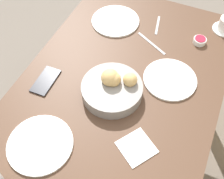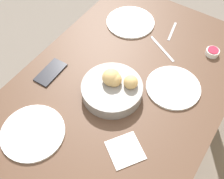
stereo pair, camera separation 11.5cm
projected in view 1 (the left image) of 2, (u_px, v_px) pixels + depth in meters
name	position (u px, v px, depth m)	size (l,w,h in m)	color
ground_plane	(115.00, 160.00, 1.79)	(10.00, 10.00, 0.00)	#6B6056
dining_table	(116.00, 104.00, 1.27)	(1.37, 0.84, 0.75)	#4C3323
bread_basket	(113.00, 88.00, 1.15)	(0.25, 0.25, 0.11)	gray
plate_near_left	(115.00, 21.00, 1.44)	(0.24, 0.24, 0.01)	white
plate_near_right	(40.00, 144.00, 1.04)	(0.25, 0.25, 0.01)	white
plate_far_center	(170.00, 79.00, 1.22)	(0.23, 0.23, 0.01)	white
jam_bowl_berry	(200.00, 41.00, 1.34)	(0.06, 0.06, 0.03)	white
fork_silver	(151.00, 43.00, 1.35)	(0.10, 0.17, 0.00)	#B7B7BC
spoon_coffee	(158.00, 25.00, 1.43)	(0.14, 0.04, 0.00)	#B7B7BC
napkin	(137.00, 147.00, 1.03)	(0.17, 0.17, 0.00)	white
cell_phone	(46.00, 81.00, 1.21)	(0.15, 0.08, 0.01)	black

